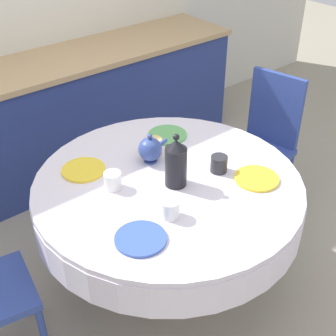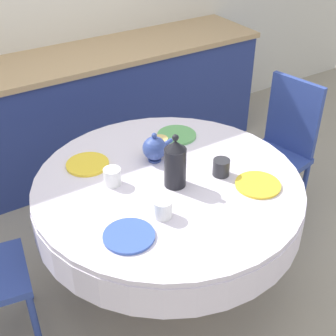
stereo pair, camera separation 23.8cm
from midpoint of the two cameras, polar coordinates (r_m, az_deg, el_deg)
ground_plane at (r=2.92m, az=-2.39°, el=-13.63°), size 12.00×12.00×0.00m
wall_back at (r=3.69m, az=-21.00°, el=18.51°), size 7.00×0.05×2.60m
kitchen_counter at (r=3.69m, az=-16.51°, el=5.22°), size 3.24×0.64×0.93m
dining_table at (r=2.50m, az=-2.73°, el=-3.92°), size 1.41×1.41×0.75m
chair_left at (r=3.27m, az=9.72°, el=3.57°), size 0.47×0.47×0.97m
plate_near_left at (r=2.08m, az=-6.65°, el=-8.68°), size 0.23×0.23×0.01m
cup_near_left at (r=2.17m, az=-2.89°, el=-5.10°), size 0.09×0.09×0.09m
plate_near_right at (r=2.45m, az=8.04°, el=-1.36°), size 0.23×0.23×0.01m
cup_near_right at (r=2.47m, az=3.51°, el=0.42°), size 0.09×0.09×0.09m
plate_far_left at (r=2.56m, az=-12.92°, el=-0.30°), size 0.23×0.23×0.01m
cup_far_left at (r=2.38m, az=-9.61°, el=-1.62°), size 0.09×0.09×0.09m
plate_far_right at (r=2.81m, az=-2.50°, el=3.98°), size 0.23×0.23×0.01m
cup_far_right at (r=2.63m, az=-4.31°, el=2.63°), size 0.09×0.09×0.09m
coffee_carafe at (r=2.33m, az=-1.95°, el=0.51°), size 0.11×0.11×0.29m
teapot at (r=2.54m, az=-4.84°, el=2.20°), size 0.18×0.13×0.17m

